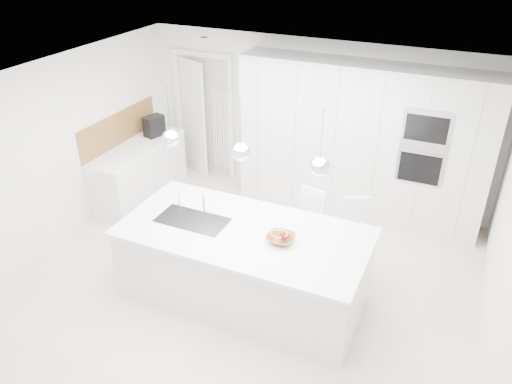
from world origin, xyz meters
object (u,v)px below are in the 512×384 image
at_px(island_base, 243,266).
at_px(bar_stool_right, 350,240).
at_px(fruit_bowl, 281,239).
at_px(bar_stool_left, 308,232).
at_px(espresso_machine, 154,126).

distance_m(island_base, bar_stool_right, 1.39).
bearing_deg(fruit_bowl, island_base, -177.45).
xyz_separation_m(bar_stool_left, bar_stool_right, (0.53, 0.09, -0.02)).
xyz_separation_m(island_base, bar_stool_left, (0.51, 0.84, 0.11)).
bearing_deg(espresso_machine, island_base, -21.82).
distance_m(bar_stool_left, bar_stool_right, 0.53).
height_order(espresso_machine, bar_stool_right, espresso_machine).
height_order(island_base, fruit_bowl, fruit_bowl).
relative_size(fruit_bowl, espresso_machine, 0.92).
height_order(fruit_bowl, bar_stool_right, bar_stool_right).
xyz_separation_m(fruit_bowl, bar_stool_right, (0.58, 0.90, -0.41)).
bearing_deg(bar_stool_left, fruit_bowl, -83.30).
height_order(island_base, bar_stool_left, bar_stool_left).
relative_size(espresso_machine, bar_stool_left, 0.31).
bearing_deg(island_base, bar_stool_left, 58.74).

